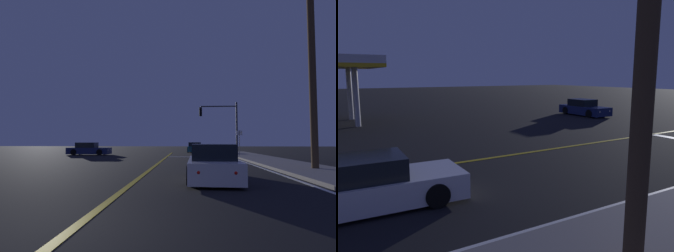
% 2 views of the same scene
% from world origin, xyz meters
% --- Properties ---
extents(ground_plane, '(160.00, 160.00, 0.00)m').
position_xyz_m(ground_plane, '(0.00, 0.00, 0.00)').
color(ground_plane, black).
extents(sidewalk_right, '(3.20, 42.05, 0.15)m').
position_xyz_m(sidewalk_right, '(7.79, 11.68, 0.07)').
color(sidewalk_right, gray).
rests_on(sidewalk_right, ground).
extents(lane_line_center, '(0.20, 39.72, 0.01)m').
position_xyz_m(lane_line_center, '(0.00, 11.68, 0.01)').
color(lane_line_center, gold).
rests_on(lane_line_center, ground).
extents(lane_line_edge_right, '(0.16, 39.72, 0.01)m').
position_xyz_m(lane_line_edge_right, '(5.94, 11.68, 0.01)').
color(lane_line_edge_right, white).
rests_on(lane_line_edge_right, ground).
extents(stop_bar, '(6.19, 0.50, 0.01)m').
position_xyz_m(stop_bar, '(3.09, 21.86, 0.01)').
color(stop_bar, white).
rests_on(stop_bar, ground).
extents(car_lead_oncoming_navy, '(4.55, 1.86, 1.34)m').
position_xyz_m(car_lead_oncoming_navy, '(-8.72, 25.04, 0.58)').
color(car_lead_oncoming_navy, navy).
rests_on(car_lead_oncoming_navy, ground).
extents(car_following_oncoming_white, '(1.97, 4.71, 1.34)m').
position_xyz_m(car_following_oncoming_white, '(2.83, 6.46, 0.58)').
color(car_following_oncoming_white, silver).
rests_on(car_following_oncoming_white, ground).
extents(car_mid_block_teal, '(2.08, 4.50, 1.34)m').
position_xyz_m(car_mid_block_teal, '(2.98, 33.20, 0.58)').
color(car_mid_block_teal, '#195960').
rests_on(car_mid_block_teal, ground).
extents(traffic_signal_near_right, '(3.89, 0.28, 5.46)m').
position_xyz_m(traffic_signal_near_right, '(5.57, 24.16, 3.65)').
color(traffic_signal_near_right, '#38383D').
rests_on(traffic_signal_near_right, ground).
extents(utility_pole_right, '(1.69, 0.34, 10.54)m').
position_xyz_m(utility_pole_right, '(8.09, 9.82, 5.43)').
color(utility_pole_right, '#4C3823').
rests_on(utility_pole_right, ground).
extents(street_sign_corner, '(0.56, 0.06, 2.47)m').
position_xyz_m(street_sign_corner, '(6.69, 21.36, 1.66)').
color(street_sign_corner, slate).
rests_on(street_sign_corner, ground).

